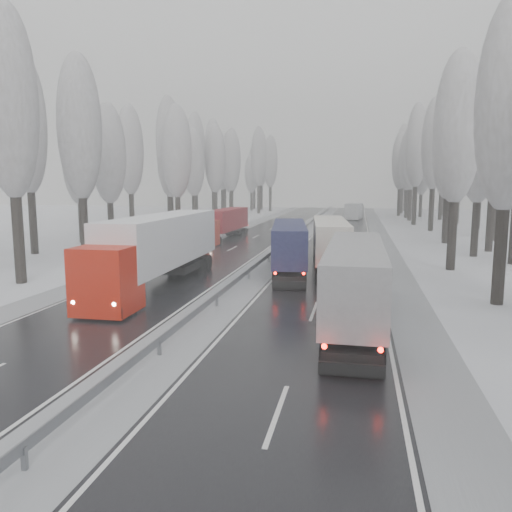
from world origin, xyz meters
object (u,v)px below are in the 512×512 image
(truck_cream_box, at_px, (329,240))
(truck_red_white, at_px, (157,247))
(truck_grey_tarp, at_px, (355,276))
(box_truck_distant, at_px, (354,211))
(truck_blue_box, at_px, (289,243))
(truck_red_red, at_px, (225,222))

(truck_cream_box, relative_size, truck_red_white, 0.85)
(truck_grey_tarp, distance_m, box_truck_distant, 72.42)
(truck_blue_box, xyz_separation_m, truck_red_white, (-7.31, -7.91, 0.51))
(truck_red_white, bearing_deg, box_truck_distant, 79.34)
(truck_blue_box, distance_m, truck_cream_box, 3.57)
(truck_grey_tarp, distance_m, truck_red_white, 13.55)
(truck_blue_box, distance_m, box_truck_distant, 59.02)
(truck_cream_box, xyz_separation_m, truck_red_white, (-10.21, -9.98, 0.42))
(truck_grey_tarp, xyz_separation_m, box_truck_distant, (-0.66, 72.41, -0.70))
(truck_blue_box, height_order, box_truck_distant, truck_blue_box)
(box_truck_distant, bearing_deg, truck_red_red, -103.60)
(truck_red_white, distance_m, truck_red_red, 28.30)
(truck_red_white, bearing_deg, truck_grey_tarp, -25.37)
(truck_red_red, bearing_deg, truck_grey_tarp, -63.80)
(truck_blue_box, bearing_deg, box_truck_distant, 77.79)
(box_truck_distant, height_order, truck_red_white, truck_red_white)
(truck_grey_tarp, relative_size, truck_cream_box, 1.00)
(truck_grey_tarp, relative_size, truck_red_red, 1.07)
(truck_blue_box, xyz_separation_m, truck_red_red, (-10.51, 20.20, -0.05))
(truck_grey_tarp, bearing_deg, truck_red_red, 114.81)
(box_truck_distant, distance_m, truck_red_white, 67.79)
(truck_grey_tarp, height_order, box_truck_distant, truck_grey_tarp)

